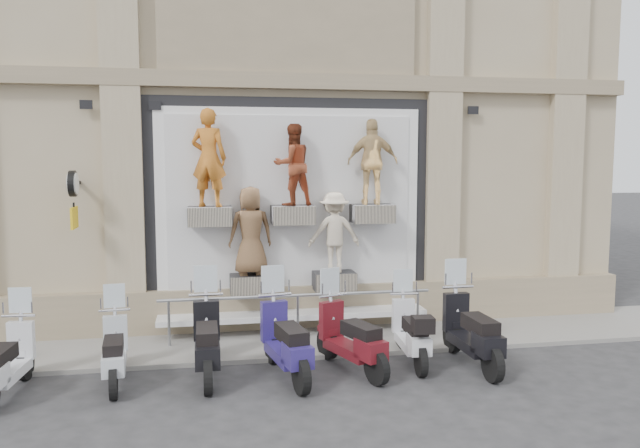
# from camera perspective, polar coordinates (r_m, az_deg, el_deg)

# --- Properties ---
(ground) EXTENTS (90.00, 90.00, 0.00)m
(ground) POSITION_cam_1_polar(r_m,az_deg,el_deg) (9.81, -0.28, -14.22)
(ground) COLOR #2A2A2C
(ground) RESTS_ON ground
(sidewalk) EXTENTS (16.00, 2.20, 0.08)m
(sidewalk) POSITION_cam_1_polar(r_m,az_deg,el_deg) (11.76, -2.11, -10.53)
(sidewalk) COLOR gray
(sidewalk) RESTS_ON ground
(building) EXTENTS (14.00, 8.60, 12.00)m
(building) POSITION_cam_1_polar(r_m,az_deg,el_deg) (16.34, -4.77, 15.22)
(building) COLOR tan
(building) RESTS_ON ground
(shop_vitrine) EXTENTS (5.60, 0.83, 4.30)m
(shop_vitrine) POSITION_cam_1_polar(r_m,az_deg,el_deg) (11.96, -2.42, 1.20)
(shop_vitrine) COLOR black
(shop_vitrine) RESTS_ON ground
(guard_rail) EXTENTS (5.06, 0.10, 0.93)m
(guard_rail) POSITION_cam_1_polar(r_m,az_deg,el_deg) (11.55, -2.04, -8.65)
(guard_rail) COLOR #9EA0A5
(guard_rail) RESTS_ON ground
(clock_sign_bracket) EXTENTS (0.10, 0.80, 1.02)m
(clock_sign_bracket) POSITION_cam_1_polar(r_m,az_deg,el_deg) (11.76, -21.62, 2.73)
(clock_sign_bracket) COLOR black
(clock_sign_bracket) RESTS_ON ground
(scooter_b) EXTENTS (0.67, 1.83, 1.46)m
(scooter_b) POSITION_cam_1_polar(r_m,az_deg,el_deg) (10.09, -26.74, -9.95)
(scooter_b) COLOR silver
(scooter_b) RESTS_ON ground
(scooter_c) EXTENTS (0.68, 1.79, 1.42)m
(scooter_c) POSITION_cam_1_polar(r_m,az_deg,el_deg) (9.99, -18.32, -9.86)
(scooter_c) COLOR #ADB4BB
(scooter_c) RESTS_ON ground
(scooter_d) EXTENTS (0.61, 2.04, 1.65)m
(scooter_d) POSITION_cam_1_polar(r_m,az_deg,el_deg) (9.91, -10.32, -9.10)
(scooter_d) COLOR black
(scooter_d) RESTS_ON ground
(scooter_e) EXTENTS (0.95, 2.12, 1.66)m
(scooter_e) POSITION_cam_1_polar(r_m,az_deg,el_deg) (9.74, -3.18, -9.24)
(scooter_e) COLOR navy
(scooter_e) RESTS_ON ground
(scooter_f) EXTENTS (1.21, 2.02, 1.58)m
(scooter_f) POSITION_cam_1_polar(r_m,az_deg,el_deg) (10.03, 2.84, -9.03)
(scooter_f) COLOR #540E15
(scooter_f) RESTS_ON ground
(scooter_g) EXTENTS (0.67, 1.85, 1.48)m
(scooter_g) POSITION_cam_1_polar(r_m,az_deg,el_deg) (10.54, 8.32, -8.63)
(scooter_g) COLOR silver
(scooter_g) RESTS_ON ground
(scooter_h) EXTENTS (0.65, 2.08, 1.68)m
(scooter_h) POSITION_cam_1_polar(r_m,az_deg,el_deg) (10.54, 13.72, -8.18)
(scooter_h) COLOR black
(scooter_h) RESTS_ON ground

